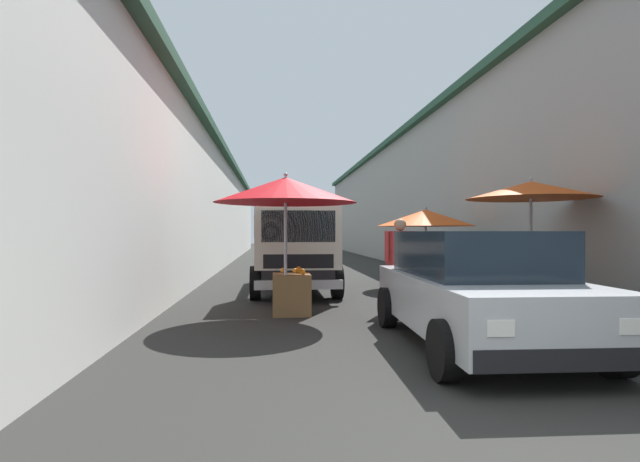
% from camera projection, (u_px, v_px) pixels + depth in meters
% --- Properties ---
extents(ground, '(90.00, 90.00, 0.00)m').
position_uv_depth(ground, '(327.00, 276.00, 15.85)').
color(ground, '#282826').
extents(building_left_whitewash, '(49.80, 7.50, 4.68)m').
position_uv_depth(building_left_whitewash, '(121.00, 207.00, 17.40)').
color(building_left_whitewash, silver).
rests_on(building_left_whitewash, ground).
extents(building_right_concrete, '(49.80, 7.50, 5.81)m').
position_uv_depth(building_right_concrete, '(505.00, 194.00, 18.79)').
color(building_right_concrete, gray).
rests_on(building_right_concrete, ground).
extents(fruit_stall_near_right, '(2.43, 2.43, 2.45)m').
position_uv_depth(fruit_stall_near_right, '(286.00, 202.00, 8.24)').
color(fruit_stall_near_right, '#9E9EA3').
rests_on(fruit_stall_near_right, ground).
extents(fruit_stall_far_left, '(2.53, 2.53, 2.10)m').
position_uv_depth(fruit_stall_far_left, '(425.00, 227.00, 12.46)').
color(fruit_stall_far_left, '#9E9EA3').
rests_on(fruit_stall_far_left, ground).
extents(fruit_stall_near_left, '(2.20, 2.20, 2.40)m').
position_uv_depth(fruit_stall_near_left, '(529.00, 214.00, 8.39)').
color(fruit_stall_near_left, '#9E9EA3').
rests_on(fruit_stall_near_left, ground).
extents(hatchback_car, '(3.96, 2.01, 1.45)m').
position_uv_depth(hatchback_car, '(476.00, 288.00, 6.07)').
color(hatchback_car, '#ADAFB5').
rests_on(hatchback_car, ground).
extents(delivery_truck, '(4.93, 1.99, 2.08)m').
position_uv_depth(delivery_truck, '(295.00, 250.00, 11.00)').
color(delivery_truck, black).
rests_on(delivery_truck, ground).
extents(vendor_by_crates, '(0.35, 0.63, 1.69)m').
position_uv_depth(vendor_by_crates, '(400.00, 257.00, 8.94)').
color(vendor_by_crates, navy).
rests_on(vendor_by_crates, ground).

